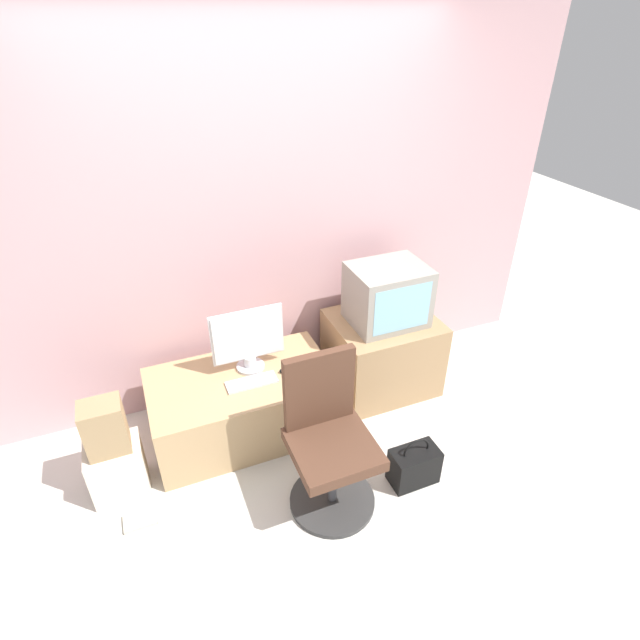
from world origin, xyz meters
TOP-DOWN VIEW (x-y plane):
  - ground_plane at (0.00, 0.00)m, footprint 12.00×12.00m
  - wall_back at (0.00, 1.32)m, footprint 4.40×0.05m
  - desk at (-0.33, 0.85)m, footprint 1.18×0.68m
  - side_stand at (0.75, 0.93)m, footprint 0.73×0.63m
  - main_monitor at (-0.24, 0.93)m, footprint 0.47×0.18m
  - keyboard at (-0.28, 0.77)m, footprint 0.32×0.12m
  - mouse at (-0.05, 0.79)m, footprint 0.07×0.03m
  - crt_tv at (0.75, 0.91)m, footprint 0.51×0.41m
  - office_chair at (-0.02, 0.13)m, footprint 0.50×0.50m
  - cardboard_box_lower at (-1.14, 0.64)m, footprint 0.31×0.25m
  - cardboard_box_upper at (-1.14, 0.64)m, footprint 0.22×0.18m
  - handbag at (0.50, 0.03)m, footprint 0.29×0.17m
  - book at (-1.07, 0.36)m, footprint 0.18×0.12m

SIDE VIEW (x-z plane):
  - ground_plane at x=0.00m, z-range 0.00..0.00m
  - book at x=-1.07m, z-range 0.00..0.02m
  - handbag at x=0.50m, z-range -0.05..0.29m
  - cardboard_box_lower at x=-1.14m, z-range 0.00..0.34m
  - desk at x=-0.33m, z-range 0.00..0.44m
  - side_stand at x=0.75m, z-range 0.00..0.57m
  - office_chair at x=-0.02m, z-range -0.06..0.88m
  - keyboard at x=-0.28m, z-range 0.44..0.46m
  - mouse at x=-0.05m, z-range 0.44..0.48m
  - cardboard_box_upper at x=-1.14m, z-range 0.34..0.66m
  - main_monitor at x=-0.24m, z-range 0.44..0.88m
  - crt_tv at x=0.75m, z-range 0.57..0.99m
  - wall_back at x=0.00m, z-range 0.00..2.60m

